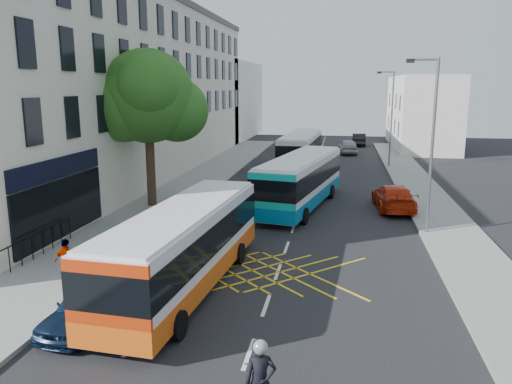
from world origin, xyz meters
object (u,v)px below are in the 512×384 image
at_px(bus_far, 301,150).
at_px(distant_car_silver, 348,146).
at_px(red_hatchback, 394,197).
at_px(distant_car_dark, 359,139).
at_px(lamp_near, 431,137).
at_px(bus_near, 184,246).
at_px(street_tree, 147,97).
at_px(parked_car_blue, 88,306).
at_px(pedestrian_far, 67,262).
at_px(distant_car_grey, 296,144).
at_px(bus_mid, 301,180).
at_px(parked_car_silver, 115,280).
at_px(lamp_far, 391,114).

height_order(bus_far, distant_car_silver, bus_far).
bearing_deg(red_hatchback, distant_car_silver, -88.16).
distance_m(distant_car_silver, distant_car_dark, 7.73).
bearing_deg(lamp_near, bus_near, -138.70).
bearing_deg(street_tree, lamp_near, -11.40).
height_order(parked_car_blue, pedestrian_far, pedestrian_far).
height_order(bus_near, distant_car_dark, bus_near).
bearing_deg(distant_car_grey, bus_near, -85.83).
relative_size(distant_car_grey, distant_car_silver, 1.11).
xyz_separation_m(bus_mid, parked_car_silver, (-4.86, -13.98, -0.87)).
xyz_separation_m(bus_far, distant_car_silver, (4.07, 10.13, -0.81)).
xyz_separation_m(lamp_far, parked_car_blue, (-11.10, -31.25, -4.00)).
height_order(parked_car_silver, pedestrian_far, pedestrian_far).
height_order(street_tree, distant_car_grey, street_tree).
distance_m(street_tree, pedestrian_far, 12.95).
bearing_deg(lamp_far, parked_car_blue, -109.55).
bearing_deg(bus_mid, bus_near, -92.37).
bearing_deg(distant_car_dark, lamp_near, 94.02).
xyz_separation_m(street_tree, lamp_near, (14.71, -2.97, -1.68)).
height_order(lamp_far, pedestrian_far, lamp_far).
relative_size(lamp_near, bus_far, 0.75).
xyz_separation_m(street_tree, pedestrian_far, (1.51, -11.70, -5.33)).
distance_m(lamp_far, distant_car_dark, 17.02).
distance_m(lamp_near, distant_car_silver, 29.29).
bearing_deg(pedestrian_far, bus_far, -95.42).
relative_size(bus_near, pedestrian_far, 6.44).
xyz_separation_m(bus_mid, distant_car_silver, (2.92, 24.31, -0.81)).
height_order(lamp_near, red_hatchback, lamp_near).
bearing_deg(street_tree, bus_far, 65.08).
bearing_deg(parked_car_blue, red_hatchback, 64.15).
bearing_deg(pedestrian_far, parked_car_silver, 167.79).
distance_m(bus_mid, distant_car_grey, 26.23).
bearing_deg(parked_car_silver, distant_car_silver, 70.72).
distance_m(street_tree, parked_car_silver, 14.09).
relative_size(distant_car_silver, distant_car_dark, 1.02).
xyz_separation_m(bus_near, parked_car_silver, (-1.92, -1.39, -0.81)).
xyz_separation_m(bus_far, distant_car_grey, (-1.54, 11.90, -0.88)).
xyz_separation_m(bus_near, bus_mid, (2.94, 12.60, 0.05)).
distance_m(bus_near, distant_car_dark, 45.10).
bearing_deg(bus_mid, lamp_near, -25.26).
height_order(lamp_near, bus_mid, lamp_near).
xyz_separation_m(red_hatchback, distant_car_silver, (-2.36, 23.98, 0.04)).
height_order(lamp_far, bus_far, lamp_far).
distance_m(bus_mid, distant_car_silver, 24.49).
height_order(bus_far, parked_car_blue, bus_far).
relative_size(bus_near, red_hatchback, 2.11).
xyz_separation_m(bus_mid, distant_car_dark, (4.26, 31.92, -0.85)).
bearing_deg(bus_near, lamp_near, 45.49).
bearing_deg(bus_mid, lamp_far, 78.81).
relative_size(bus_mid, bus_far, 1.02).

